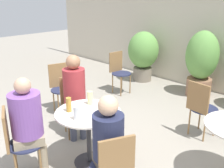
{
  "coord_description": "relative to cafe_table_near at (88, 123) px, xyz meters",
  "views": [
    {
      "loc": [
        2.42,
        -1.76,
        2.05
      ],
      "look_at": [
        0.23,
        0.42,
        0.95
      ],
      "focal_mm": 42.0,
      "sensor_mm": 36.0,
      "label": 1
    }
  ],
  "objects": [
    {
      "name": "seated_person_0",
      "position": [
        -0.62,
        0.28,
        0.18
      ],
      "size": [
        0.38,
        0.36,
        1.24
      ],
      "rotation": [
        0.0,
        0.0,
        1.15
      ],
      "color": "#42475B",
      "rests_on": "ground_plane"
    },
    {
      "name": "storefront_wall",
      "position": [
        -0.23,
        3.52,
        0.95
      ],
      "size": [
        10.0,
        0.06,
        3.0
      ],
      "color": "beige",
      "rests_on": "ground_plane"
    },
    {
      "name": "seated_person_2",
      "position": [
        0.62,
        -0.28,
        0.15
      ],
      "size": [
        0.36,
        0.35,
        1.17
      ],
      "rotation": [
        0.0,
        0.0,
        4.29
      ],
      "color": "brown",
      "rests_on": "ground_plane"
    },
    {
      "name": "seated_person_1",
      "position": [
        -0.28,
        -0.62,
        0.16
      ],
      "size": [
        0.4,
        0.42,
        1.21
      ],
      "rotation": [
        0.0,
        0.0,
        2.72
      ],
      "color": "gray",
      "rests_on": "ground_plane"
    },
    {
      "name": "bistro_chair_2",
      "position": [
        0.75,
        -0.34,
        -0.03
      ],
      "size": [
        0.45,
        0.44,
        0.86
      ],
      "rotation": [
        0.0,
        0.0,
        -1.99
      ],
      "color": "#232847",
      "rests_on": "ground_plane"
    },
    {
      "name": "bistro_chair_0",
      "position": [
        -0.75,
        0.34,
        -0.03
      ],
      "size": [
        0.45,
        0.44,
        0.86
      ],
      "rotation": [
        0.0,
        0.0,
        1.15
      ],
      "color": "#232847",
      "rests_on": "ground_plane"
    },
    {
      "name": "bistro_chair_4",
      "position": [
        -1.51,
        0.63,
        -0.03
      ],
      "size": [
        0.44,
        0.42,
        0.86
      ],
      "rotation": [
        0.0,
        0.0,
        1.3
      ],
      "color": "#232847",
      "rests_on": "ground_plane"
    },
    {
      "name": "bistro_chair_3",
      "position": [
        -1.45,
        2.04,
        -0.03
      ],
      "size": [
        0.41,
        0.4,
        0.86
      ],
      "rotation": [
        0.0,
        0.0,
        1.49
      ],
      "color": "#232847",
      "rests_on": "ground_plane"
    },
    {
      "name": "potted_plant_1",
      "position": [
        -0.15,
        3.08,
        0.18
      ],
      "size": [
        0.64,
        0.64,
        1.34
      ],
      "color": "#93664C",
      "rests_on": "ground_plane"
    },
    {
      "name": "bistro_chair_1",
      "position": [
        -0.34,
        -0.75,
        -0.03
      ],
      "size": [
        0.44,
        0.45,
        0.86
      ],
      "rotation": [
        0.0,
        0.0,
        -3.56
      ],
      "color": "#232847",
      "rests_on": "ground_plane"
    },
    {
      "name": "ground_plane",
      "position": [
        -0.23,
        -0.02,
        -0.55
      ],
      "size": [
        20.0,
        20.0,
        0.0
      ],
      "primitive_type": "plane",
      "color": "gray"
    },
    {
      "name": "beer_glass_0",
      "position": [
        -0.15,
        0.17,
        0.23
      ],
      "size": [
        0.07,
        0.07,
        0.17
      ],
      "color": "beige",
      "rests_on": "cafe_table_near"
    },
    {
      "name": "beer_glass_2",
      "position": [
        0.06,
        -0.22,
        0.23
      ],
      "size": [
        0.06,
        0.06,
        0.16
      ],
      "color": "silver",
      "rests_on": "cafe_table_near"
    },
    {
      "name": "potted_plant_0",
      "position": [
        -1.58,
        3.02,
        0.12
      ],
      "size": [
        0.72,
        0.72,
        1.18
      ],
      "color": "slate",
      "rests_on": "ground_plane"
    },
    {
      "name": "beer_glass_1",
      "position": [
        -0.17,
        -0.15,
        0.24
      ],
      "size": [
        0.06,
        0.06,
        0.17
      ],
      "color": "#B28433",
      "rests_on": "cafe_table_near"
    },
    {
      "name": "bistro_chair_5",
      "position": [
        0.66,
        1.53,
        -0.03
      ],
      "size": [
        0.4,
        0.42,
        0.86
      ],
      "rotation": [
        0.0,
        0.0,
        3.01
      ],
      "color": "#232847",
      "rests_on": "ground_plane"
    },
    {
      "name": "cafe_table_near",
      "position": [
        0.0,
        0.0,
        0.0
      ],
      "size": [
        0.79,
        0.79,
        0.7
      ],
      "color": "#2D2D33",
      "rests_on": "ground_plane"
    },
    {
      "name": "beer_glass_3",
      "position": [
        0.21,
        0.09,
        0.23
      ],
      "size": [
        0.07,
        0.07,
        0.16
      ],
      "color": "#B28433",
      "rests_on": "cafe_table_near"
    }
  ]
}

